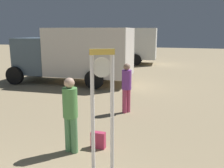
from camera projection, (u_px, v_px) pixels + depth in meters
The scene contains 6 objects.
standing_clock at pixel (102, 103), 4.43m from camera, with size 0.42×0.27×2.36m.
person_near_clock at pixel (70, 111), 5.40m from camera, with size 0.32×0.32×1.69m.
backpack at pixel (98, 140), 5.75m from camera, with size 0.33×0.18×0.39m.
person_distant at pixel (127, 86), 8.11m from camera, with size 0.31×0.31×1.64m.
box_truck_near at pixel (76, 53), 12.78m from camera, with size 6.25×2.89×2.80m.
box_truck_far at pixel (116, 44), 20.65m from camera, with size 7.29×3.16×2.88m.
Camera 1 is at (2.41, -1.32, 2.66)m, focal length 39.92 mm.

